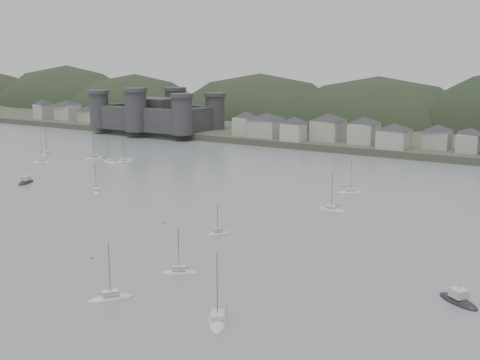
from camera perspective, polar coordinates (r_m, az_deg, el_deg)
The scene contains 8 objects.
ground at distance 118.51m, azimuth -20.25°, elevation -8.95°, with size 900.00×900.00×0.00m, color slate.
far_shore_land at distance 373.70m, azimuth 18.62°, elevation 4.98°, with size 900.00×250.00×3.00m, color #383D2D.
forested_ridge at distance 349.48m, azimuth 18.21°, elevation 2.47°, with size 851.55×103.94×102.57m.
castle at distance 324.46m, azimuth -7.90°, elevation 6.25°, with size 66.00×43.00×20.00m.
moored_fleet at distance 161.61m, azimuth -2.68°, elevation -2.77°, with size 254.59×168.49×13.40m.
motor_launch_near at distance 108.53m, azimuth 19.90°, elevation -10.66°, with size 8.58×7.02×3.97m.
motor_launch_far at distance 207.67m, azimuth -19.56°, elevation -0.20°, with size 6.56×9.26×4.07m.
mooring_buoys at distance 157.24m, azimuth -3.59°, elevation -3.20°, with size 147.46×137.81×0.70m.
Camera 1 is at (90.28, -65.59, 39.91)m, focal length 45.21 mm.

